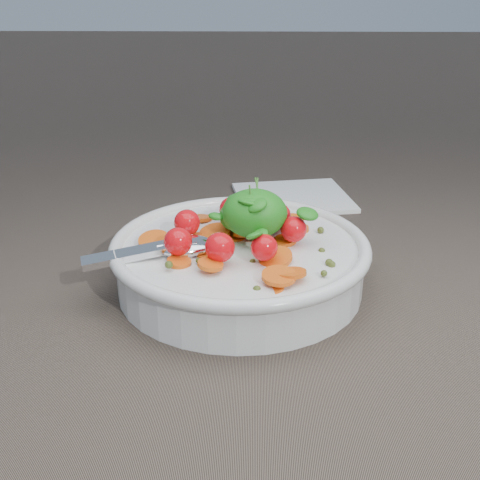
{
  "coord_description": "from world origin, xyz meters",
  "views": [
    {
      "loc": [
        -0.01,
        -0.56,
        0.29
      ],
      "look_at": [
        -0.02,
        -0.01,
        0.05
      ],
      "focal_mm": 45.0,
      "sensor_mm": 36.0,
      "label": 1
    }
  ],
  "objects": [
    {
      "name": "bowl",
      "position": [
        -0.02,
        -0.01,
        0.03
      ],
      "size": [
        0.28,
        0.26,
        0.11
      ],
      "color": "white",
      "rests_on": "ground"
    },
    {
      "name": "ground",
      "position": [
        0.0,
        0.0,
        0.0
      ],
      "size": [
        6.0,
        6.0,
        0.0
      ],
      "primitive_type": "plane",
      "color": "brown",
      "rests_on": "ground"
    },
    {
      "name": "napkin",
      "position": [
        0.05,
        0.25,
        0.0
      ],
      "size": [
        0.18,
        0.16,
        0.01
      ],
      "primitive_type": "cube",
      "rotation": [
        0.0,
        0.0,
        0.18
      ],
      "color": "white",
      "rests_on": "ground"
    }
  ]
}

